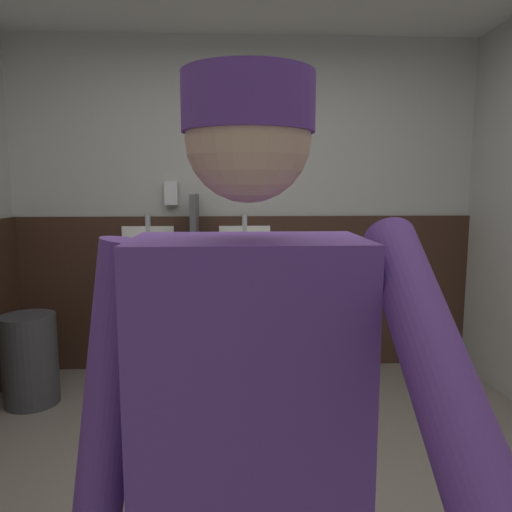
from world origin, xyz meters
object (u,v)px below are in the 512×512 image
(urinal_left, at_px, (147,276))
(person, at_px, (249,461))
(trash_bin, at_px, (30,360))
(urinal_middle, at_px, (245,275))
(soap_dispenser, at_px, (171,193))

(urinal_left, bearing_deg, person, -76.89)
(trash_bin, bearing_deg, urinal_middle, 18.47)
(soap_dispenser, bearing_deg, person, -80.80)
(trash_bin, bearing_deg, person, -60.09)
(urinal_left, xyz_separation_m, person, (0.67, -2.89, 0.18))
(person, height_order, trash_bin, person)
(urinal_middle, distance_m, person, 2.89)
(urinal_left, bearing_deg, trash_bin, -145.49)
(person, bearing_deg, urinal_left, 103.11)
(trash_bin, distance_m, soap_dispenser, 1.54)
(urinal_left, relative_size, person, 0.76)
(urinal_left, distance_m, person, 2.97)
(urinal_middle, bearing_deg, trash_bin, -161.53)
(urinal_middle, relative_size, soap_dispenser, 6.89)
(urinal_middle, relative_size, person, 0.76)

